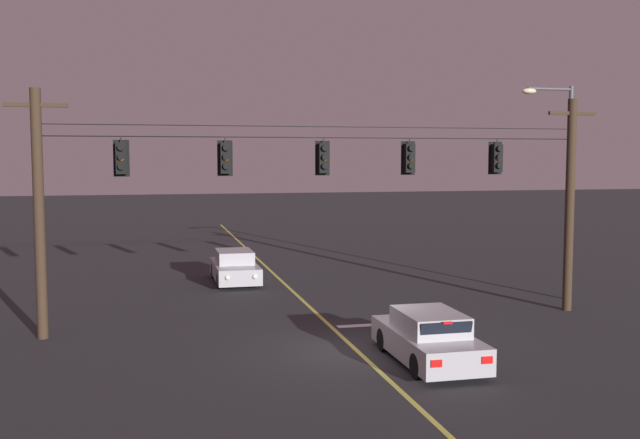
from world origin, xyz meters
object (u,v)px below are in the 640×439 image
object	(u,v)px
traffic_light_leftmost	(121,158)
car_waiting_near_lane	(428,338)
traffic_light_centre	(324,158)
traffic_light_left_inner	(225,158)
traffic_light_rightmost	(497,158)
street_lamp_corner	(562,173)
traffic_light_right_inner	(410,158)
car_oncoming_lead	(235,267)

from	to	relation	value
traffic_light_leftmost	car_waiting_near_lane	size ratio (longest dim) A/B	0.28
traffic_light_centre	car_waiting_near_lane	bearing A→B (deg)	-72.02
traffic_light_left_inner	car_waiting_near_lane	world-z (taller)	traffic_light_left_inner
traffic_light_centre	car_waiting_near_lane	size ratio (longest dim) A/B	0.28
traffic_light_leftmost	traffic_light_rightmost	size ratio (longest dim) A/B	1.00
traffic_light_rightmost	street_lamp_corner	bearing A→B (deg)	27.22
traffic_light_centre	car_waiting_near_lane	world-z (taller)	traffic_light_centre
traffic_light_right_inner	car_oncoming_lead	size ratio (longest dim) A/B	0.28
traffic_light_left_inner	traffic_light_right_inner	bearing A→B (deg)	0.00
traffic_light_left_inner	car_oncoming_lead	distance (m)	9.90
traffic_light_leftmost	traffic_light_right_inner	xyz separation A→B (m)	(9.24, 0.00, 0.00)
traffic_light_leftmost	car_waiting_near_lane	distance (m)	10.56
traffic_light_rightmost	car_oncoming_lead	xyz separation A→B (m)	(-8.02, 8.58, -4.77)
traffic_light_centre	street_lamp_corner	size ratio (longest dim) A/B	0.15
traffic_light_right_inner	street_lamp_corner	world-z (taller)	street_lamp_corner
traffic_light_right_inner	traffic_light_rightmost	distance (m)	3.17
traffic_light_right_inner	traffic_light_left_inner	bearing A→B (deg)	180.00
traffic_light_leftmost	street_lamp_corner	bearing A→B (deg)	6.64
car_waiting_near_lane	car_oncoming_lead	xyz separation A→B (m)	(-3.56, 13.64, -0.00)
traffic_light_left_inner	traffic_light_centre	bearing A→B (deg)	0.00
traffic_light_right_inner	car_waiting_near_lane	xyz separation A→B (m)	(-1.29, -5.06, -4.77)
traffic_light_rightmost	street_lamp_corner	xyz separation A→B (m)	(3.63, 1.87, -0.55)
traffic_light_leftmost	car_oncoming_lead	distance (m)	10.75
traffic_light_leftmost	traffic_light_rightmost	xyz separation A→B (m)	(12.40, 0.00, 0.00)
traffic_light_left_inner	car_oncoming_lead	bearing A→B (deg)	81.77
traffic_light_centre	car_oncoming_lead	distance (m)	10.00
traffic_light_left_inner	car_waiting_near_lane	xyz separation A→B (m)	(4.80, -5.06, -4.77)
traffic_light_centre	car_waiting_near_lane	xyz separation A→B (m)	(1.64, -5.06, -4.77)
traffic_light_leftmost	traffic_light_left_inner	world-z (taller)	same
traffic_light_centre	traffic_light_left_inner	bearing A→B (deg)	180.00
traffic_light_left_inner	car_oncoming_lead	world-z (taller)	traffic_light_left_inner
traffic_light_right_inner	car_waiting_near_lane	size ratio (longest dim) A/B	0.28
street_lamp_corner	traffic_light_right_inner	bearing A→B (deg)	-164.64
traffic_light_leftmost	car_waiting_near_lane	world-z (taller)	traffic_light_leftmost
traffic_light_leftmost	traffic_light_left_inner	bearing A→B (deg)	0.00
traffic_light_centre	traffic_light_right_inner	world-z (taller)	same
traffic_light_rightmost	car_waiting_near_lane	distance (m)	8.26
traffic_light_leftmost	traffic_light_rightmost	distance (m)	12.40
car_waiting_near_lane	traffic_light_right_inner	bearing A→B (deg)	75.66
traffic_light_leftmost	traffic_light_centre	world-z (taller)	same
traffic_light_centre	traffic_light_right_inner	distance (m)	2.94
traffic_light_left_inner	traffic_light_rightmost	distance (m)	9.26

